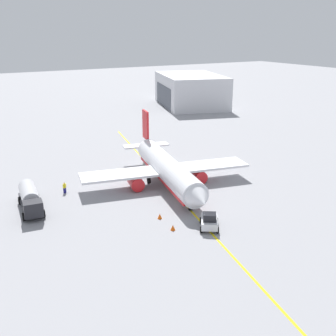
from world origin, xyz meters
name	(u,v)px	position (x,y,z in m)	size (l,w,h in m)	color
ground_plane	(168,186)	(0.00, 0.00, 0.00)	(400.00, 400.00, 0.00)	#939399
airplane	(167,169)	(-0.47, 0.10, 2.68)	(30.75, 27.55, 9.72)	white
fuel_tanker	(30,198)	(-1.53, -20.92, 1.71)	(9.76, 3.59, 3.15)	#2D2D33
pushback_tug	(209,221)	(15.34, -2.92, 1.01)	(4.10, 3.80, 2.20)	silver
refueling_worker	(65,188)	(-5.28, -15.08, 0.82)	(0.63, 0.59, 1.71)	navy
safety_cone_nose	(160,216)	(9.81, -6.91, 0.34)	(0.61, 0.61, 0.68)	#F2590F
safety_cone_wingtip	(173,228)	(13.48, -7.08, 0.34)	(0.62, 0.62, 0.69)	#F2590F
distant_hangar	(191,90)	(-59.76, 42.90, 4.95)	(32.07, 25.26, 9.91)	silver
taxi_line_marking	(168,186)	(0.00, 0.00, 0.01)	(77.54, 0.30, 0.01)	yellow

